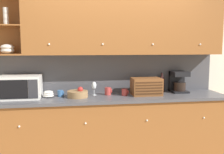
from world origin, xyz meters
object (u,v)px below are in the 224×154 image
object	(u,v)px
wine_glass	(94,86)
coffee_maker	(179,82)
wine_bottle	(162,83)
microwave	(20,87)
fruit_basket	(78,94)
bowl_stack_on_counter	(49,94)
bread_box	(146,87)
mug_patterned_third	(125,92)
mug	(108,91)
mug_blue_second	(61,93)

from	to	relation	value
wine_glass	coffee_maker	distance (m)	1.32
wine_bottle	coffee_maker	distance (m)	0.26
microwave	fruit_basket	size ratio (longest dim) A/B	1.93
bowl_stack_on_counter	wine_glass	bearing A→B (deg)	5.10
microwave	bread_box	bearing A→B (deg)	-1.78
wine_glass	fruit_basket	bearing A→B (deg)	-153.38
wine_glass	bowl_stack_on_counter	bearing A→B (deg)	-174.90
fruit_basket	mug_patterned_third	size ratio (longest dim) A/B	2.93
fruit_basket	mug	distance (m)	0.46
mug_patterned_third	wine_bottle	size ratio (longest dim) A/B	0.32
mug_blue_second	fruit_basket	xyz separation A→B (m)	(0.24, -0.10, 0.00)
wine_bottle	coffee_maker	world-z (taller)	coffee_maker
fruit_basket	mug	world-z (taller)	fruit_basket
mug_blue_second	microwave	bearing A→B (deg)	-176.15
mug_blue_second	mug	xyz separation A→B (m)	(0.69, 0.01, 0.01)
microwave	bowl_stack_on_counter	world-z (taller)	microwave
microwave	wine_glass	size ratio (longest dim) A/B	2.78
mug_blue_second	wine_bottle	size ratio (longest dim) A/B	0.30
fruit_basket	wine_bottle	world-z (taller)	wine_bottle
fruit_basket	mug_patterned_third	world-z (taller)	fruit_basket
microwave	wine_glass	bearing A→B (deg)	2.96
mug_patterned_third	mug_blue_second	bearing A→B (deg)	175.51
microwave	mug_blue_second	size ratio (longest dim) A/B	6.01
mug	mug_patterned_third	xyz separation A→B (m)	(0.23, -0.08, -0.01)
wine_bottle	fruit_basket	bearing A→B (deg)	-170.03
mug_blue_second	mug	distance (m)	0.69
bread_box	fruit_basket	bearing A→B (deg)	-179.34
mug_patterned_third	coffee_maker	distance (m)	0.90
mug_patterned_third	wine_bottle	xyz separation A→B (m)	(0.63, 0.20, 0.09)
wine_bottle	microwave	bearing A→B (deg)	-175.52
bowl_stack_on_counter	fruit_basket	xyz separation A→B (m)	(0.41, -0.06, 0.00)
mug	coffee_maker	size ratio (longest dim) A/B	0.34
wine_bottle	mug_blue_second	bearing A→B (deg)	-175.30
bowl_stack_on_counter	fruit_basket	size ratio (longest dim) A/B	0.51
mug	bread_box	distance (m)	0.56
fruit_basket	coffee_maker	distance (m)	1.57
mug_blue_second	mug_patterned_third	bearing A→B (deg)	-4.49
fruit_basket	mug_patterned_third	xyz separation A→B (m)	(0.68, 0.03, -0.00)
wine_glass	mug_patterned_third	xyz separation A→B (m)	(0.44, -0.09, -0.09)
fruit_basket	bowl_stack_on_counter	bearing A→B (deg)	171.31
wine_glass	bread_box	bearing A→B (deg)	-8.11
bread_box	coffee_maker	size ratio (longest dim) A/B	1.31
mug	coffee_maker	distance (m)	1.12
mug	bread_box	world-z (taller)	bread_box
mug_blue_second	fruit_basket	distance (m)	0.26
bowl_stack_on_counter	mug	world-z (taller)	mug
mug_blue_second	fruit_basket	world-z (taller)	fruit_basket
microwave	fruit_basket	distance (m)	0.79
microwave	coffee_maker	bearing A→B (deg)	2.36
mug	wine_bottle	size ratio (longest dim) A/B	0.36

